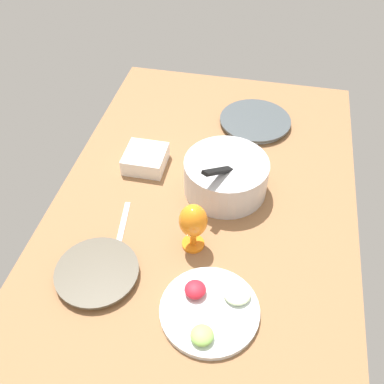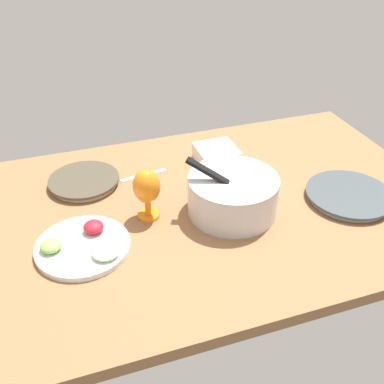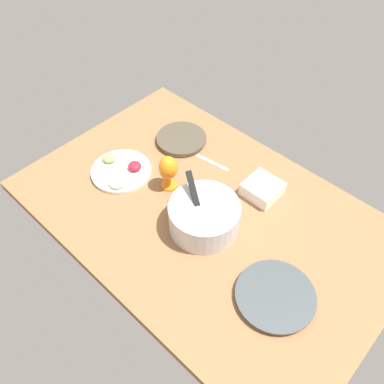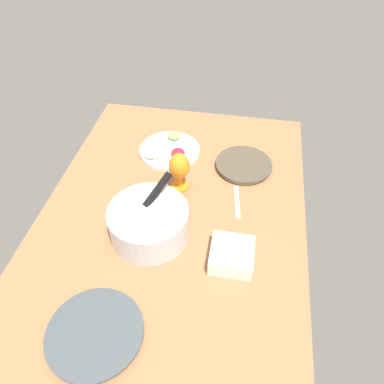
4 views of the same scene
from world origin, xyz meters
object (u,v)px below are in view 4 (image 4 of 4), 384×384
Objects in this scene: mixing_bowl at (149,222)px; square_bowl_white at (232,254)px; hurricane_glass_orange at (180,168)px; dinner_plate_left at (95,333)px; fruit_platter at (169,150)px; dinner_plate_right at (244,165)px.

square_bowl_white is at bearing -102.01° from mixing_bowl.
dinner_plate_left is at bearing 169.27° from hurricane_glass_orange.
fruit_platter reaches higher than dinner_plate_left.
fruit_platter is 26.10cm from hurricane_glass_orange.
mixing_bowl is 27.83cm from hurricane_glass_orange.
mixing_bowl is (40.84, -6.38, 5.62)cm from dinner_plate_left.
mixing_bowl reaches higher than dinner_plate_left.
hurricane_glass_orange is at bearing 36.55° from square_bowl_white.
square_bowl_white is at bearing 179.40° from dinner_plate_right.
square_bowl_white is (-6.63, -31.20, -3.42)cm from mixing_bowl.
dinner_plate_right is 54.55cm from mixing_bowl.
square_bowl_white is at bearing -148.06° from fruit_platter.
dinner_plate_left is at bearing 171.12° from mixing_bowl.
mixing_bowl is (-44.02, 31.73, 5.58)cm from dinner_plate_right.
mixing_bowl is 1.05× the size of fruit_platter.
fruit_platter is 1.61× the size of hurricane_glass_orange.
hurricane_glass_orange is 42.25cm from square_bowl_white.
square_bowl_white is at bearing -143.45° from hurricane_glass_orange.
dinner_plate_left is at bearing 155.82° from dinner_plate_right.
mixing_bowl is 1.97× the size of square_bowl_white.
fruit_platter is (89.80, -2.92, 0.09)cm from dinner_plate_left.
fruit_platter reaches higher than dinner_plate_right.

